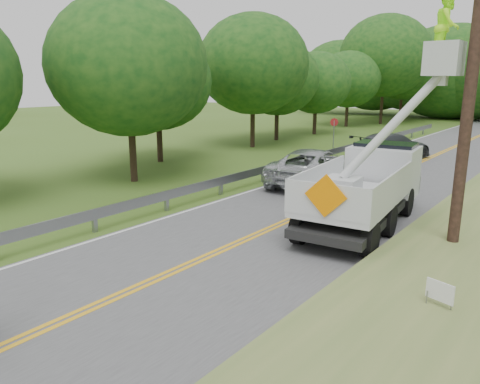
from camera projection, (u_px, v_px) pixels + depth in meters
The scene contains 9 objects.
ground at pixel (44, 330), 8.58m from camera, with size 140.00×140.00×0.00m, color #3F5C1A.
road at pixel (356, 191), 19.32m from camera, with size 7.20×96.00×0.03m.
guardrail at pixel (287, 165), 22.28m from camera, with size 0.18×48.00×0.77m.
treeline_left at pixel (320, 67), 37.22m from camera, with size 10.10×53.97×11.17m.
bucket_truck at pixel (376, 176), 14.91m from camera, with size 4.12×7.03×6.69m.
suv_silver at pixel (314, 167), 20.35m from camera, with size 2.64×5.72×1.59m, color silver.
suv_darkgrey at pixel (392, 146), 26.83m from camera, with size 2.15×5.29×1.53m, color #3E4146.
stop_sign_permanent at pixel (334, 131), 27.64m from camera, with size 0.48×0.18×2.35m.
yard_sign at pixel (440, 293), 8.76m from camera, with size 0.55×0.18×0.82m.
Camera 1 is at (7.64, -3.85, 4.55)m, focal length 34.26 mm.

